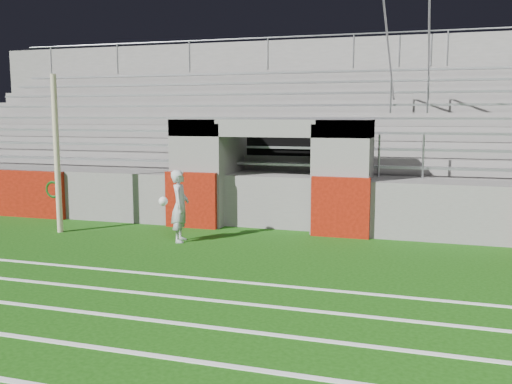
% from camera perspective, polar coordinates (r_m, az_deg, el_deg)
% --- Properties ---
extents(ground, '(90.00, 90.00, 0.00)m').
position_cam_1_polar(ground, '(10.58, -4.00, -7.13)').
color(ground, '#14430B').
rests_on(ground, ground).
extents(field_post, '(0.13, 0.13, 3.62)m').
position_cam_1_polar(field_post, '(13.83, -19.30, 3.57)').
color(field_post, '#C4B591').
rests_on(field_post, ground).
extents(stadium_structure, '(26.00, 8.48, 5.42)m').
position_cam_1_polar(stadium_structure, '(17.92, 5.35, 3.80)').
color(stadium_structure, '#63615E').
rests_on(stadium_structure, ground).
extents(goalkeeper_with_ball, '(0.66, 0.64, 1.55)m').
position_cam_1_polar(goalkeeper_with_ball, '(12.30, -7.64, -1.38)').
color(goalkeeper_with_ball, '#ABB1B5').
rests_on(goalkeeper_with_ball, ground).
extents(hose_coil, '(0.50, 0.14, 0.51)m').
position_cam_1_polar(hose_coil, '(15.72, -19.53, 0.30)').
color(hose_coil, '#0C3F19').
rests_on(hose_coil, ground).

